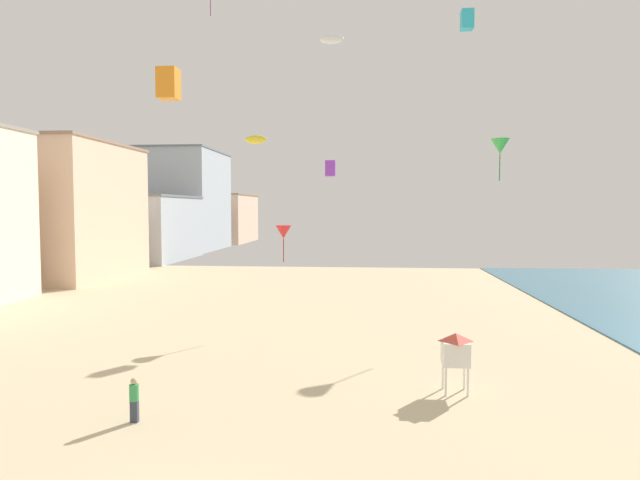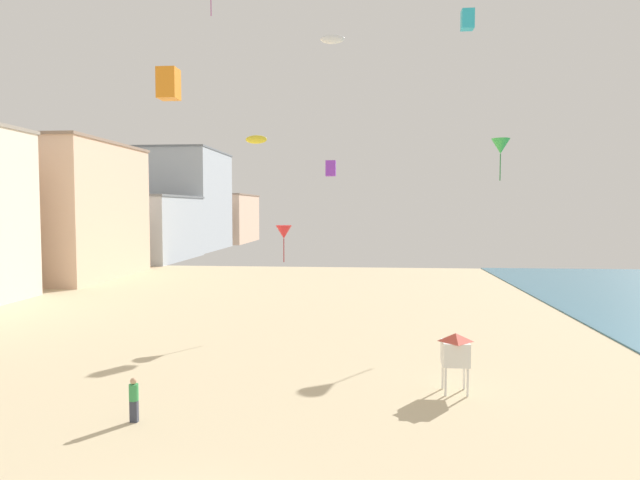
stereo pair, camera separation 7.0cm
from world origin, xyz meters
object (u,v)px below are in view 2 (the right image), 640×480
object	(u,v)px
kite_white_parafoil	(332,39)
kite_purple_box	(331,168)
kite_orange_box	(168,84)
kite_red_delta	(284,232)
kite_yellow_parafoil	(256,139)
kite_flyer	(134,397)
kite_green_delta	(501,146)
lifeguard_stand	(455,350)
kite_cyan_box	(468,20)

from	to	relation	value
kite_white_parafoil	kite_purple_box	bearing A→B (deg)	95.30
kite_orange_box	kite_red_delta	bearing A→B (deg)	67.42
kite_red_delta	kite_white_parafoil	world-z (taller)	kite_white_parafoil
kite_purple_box	kite_red_delta	bearing A→B (deg)	-134.63
kite_yellow_parafoil	kite_orange_box	world-z (taller)	kite_orange_box
kite_flyer	kite_orange_box	size ratio (longest dim) A/B	1.13
kite_green_delta	kite_white_parafoil	size ratio (longest dim) A/B	1.93
kite_white_parafoil	lifeguard_stand	bearing A→B (deg)	-61.40
kite_flyer	kite_cyan_box	xyz separation A→B (m)	(14.89, 18.49, 19.26)
kite_flyer	kite_orange_box	xyz separation A→B (m)	(-1.02, 6.71, 12.79)
lifeguard_stand	kite_white_parafoil	xyz separation A→B (m)	(-5.96, 10.94, 16.34)
kite_orange_box	kite_yellow_parafoil	bearing A→B (deg)	88.82
kite_yellow_parafoil	kite_cyan_box	bearing A→B (deg)	-23.15
kite_green_delta	kite_white_parafoil	bearing A→B (deg)	-158.56
kite_purple_box	kite_green_delta	xyz separation A→B (m)	(11.59, 0.41, 1.46)
kite_cyan_box	kite_orange_box	xyz separation A→B (m)	(-15.91, -11.77, -6.47)
lifeguard_stand	kite_orange_box	world-z (taller)	kite_orange_box
kite_yellow_parafoil	kite_white_parafoil	world-z (taller)	kite_white_parafoil
kite_yellow_parafoil	kite_white_parafoil	distance (m)	12.96
kite_white_parafoil	kite_orange_box	bearing A→B (deg)	-130.34
kite_cyan_box	kite_red_delta	world-z (taller)	kite_cyan_box
kite_yellow_parafoil	kite_orange_box	distance (m)	18.42
kite_flyer	kite_yellow_parafoil	world-z (taller)	kite_yellow_parafoil
kite_yellow_parafoil	kite_white_parafoil	xyz separation A→B (m)	(6.85, -9.90, 4.80)
kite_green_delta	kite_white_parafoil	distance (m)	13.53
kite_green_delta	kite_flyer	bearing A→B (deg)	-131.60
kite_purple_box	kite_orange_box	xyz separation A→B (m)	(-6.86, -12.50, 3.14)
kite_red_delta	kite_green_delta	xyz separation A→B (m)	(14.45, 3.31, 5.77)
kite_flyer	kite_purple_box	distance (m)	22.28
lifeguard_stand	kite_cyan_box	world-z (taller)	kite_cyan_box
kite_cyan_box	kite_yellow_parafoil	world-z (taller)	kite_cyan_box
kite_white_parafoil	kite_flyer	bearing A→B (deg)	-112.18
kite_purple_box	kite_green_delta	distance (m)	11.69
kite_purple_box	kite_yellow_parafoil	bearing A→B (deg)	137.62
kite_green_delta	kite_white_parafoil	world-z (taller)	kite_white_parafoil
kite_flyer	kite_yellow_parafoil	size ratio (longest dim) A/B	0.93
lifeguard_stand	kite_purple_box	distance (m)	18.42
lifeguard_stand	kite_orange_box	distance (m)	17.91
kite_green_delta	kite_purple_box	bearing A→B (deg)	-177.96
kite_cyan_box	kite_orange_box	world-z (taller)	kite_cyan_box
kite_red_delta	kite_orange_box	bearing A→B (deg)	-112.58
kite_red_delta	kite_yellow_parafoil	bearing A→B (deg)	112.31
lifeguard_stand	kite_cyan_box	xyz separation A→B (m)	(2.72, 14.20, 18.34)
kite_yellow_parafoil	kite_red_delta	bearing A→B (deg)	-67.69
lifeguard_stand	kite_red_delta	distance (m)	15.77
kite_yellow_parafoil	kite_orange_box	xyz separation A→B (m)	(-0.38, -18.41, 0.34)
lifeguard_stand	kite_purple_box	xyz separation A→B (m)	(-6.33, 14.93, 8.73)
kite_orange_box	kite_green_delta	xyz separation A→B (m)	(18.45, 12.92, -1.68)
kite_flyer	kite_red_delta	distance (m)	17.42
kite_cyan_box	kite_flyer	bearing A→B (deg)	-128.85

